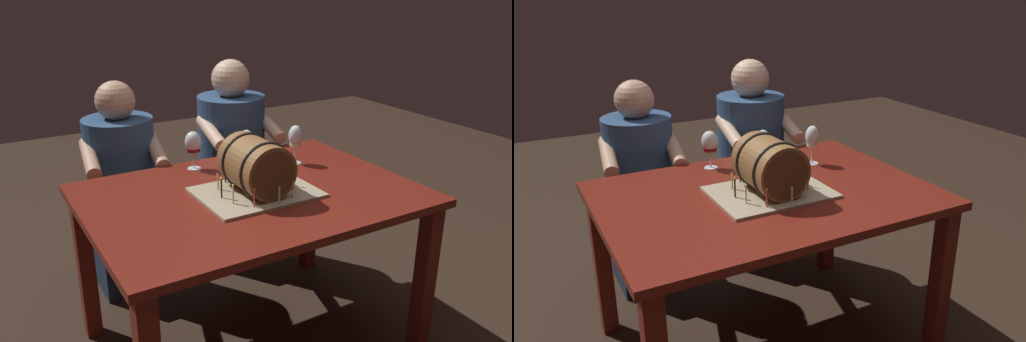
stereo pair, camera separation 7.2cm
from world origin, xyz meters
The scene contains 8 objects.
ground_plane centered at (0.00, 0.00, 0.00)m, with size 8.00×8.00×0.00m, color #332319.
dining_table centered at (0.00, 0.00, 0.65)m, with size 1.36×0.98×0.75m.
barrel_cake centered at (0.01, -0.03, 0.86)m, with size 0.48×0.36×0.24m.
wine_glass_amber centered at (0.14, 0.29, 0.88)m, with size 0.07×0.07×0.18m.
wine_glass_white centered at (0.36, 0.21, 0.88)m, with size 0.07×0.07×0.19m.
wine_glass_red centered at (-0.09, 0.38, 0.88)m, with size 0.08×0.08×0.18m.
person_seated_left centered at (-0.32, 0.79, 0.53)m, with size 0.43×0.51×1.13m.
person_seated_right centered at (0.32, 0.79, 0.57)m, with size 0.44×0.51×1.18m.
Camera 1 is at (-1.01, -1.76, 1.59)m, focal length 36.77 mm.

